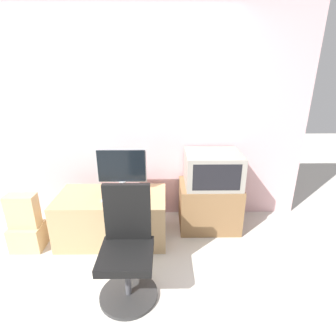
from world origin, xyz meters
TOP-DOWN VIEW (x-y plane):
  - ground_plane at (0.00, 0.00)m, footprint 12.00×12.00m
  - wall_back at (0.00, 1.32)m, footprint 4.40×0.05m
  - desk at (-0.13, 0.75)m, footprint 1.20×0.64m
  - side_stand at (1.00, 0.98)m, footprint 0.71×0.54m
  - main_monitor at (-0.02, 0.89)m, footprint 0.56×0.22m
  - keyboard at (-0.02, 0.64)m, footprint 0.38×0.11m
  - mouse at (0.23, 0.66)m, footprint 0.06×0.04m
  - crt_tv at (1.02, 0.99)m, footprint 0.63×0.55m
  - office_chair at (0.15, -0.06)m, footprint 0.50×0.50m
  - cardboard_box_lower at (-1.02, 0.56)m, footprint 0.33×0.26m
  - cardboard_box_upper at (-1.02, 0.56)m, footprint 0.30×0.15m

SIDE VIEW (x-z plane):
  - ground_plane at x=0.00m, z-range 0.00..0.00m
  - cardboard_box_lower at x=-1.02m, z-range 0.00..0.27m
  - desk at x=-0.13m, z-range 0.00..0.54m
  - side_stand at x=1.00m, z-range 0.00..0.56m
  - office_chair at x=0.15m, z-range -0.07..0.90m
  - cardboard_box_upper at x=-1.02m, z-range 0.27..0.63m
  - keyboard at x=-0.02m, z-range 0.54..0.55m
  - mouse at x=0.23m, z-range 0.54..0.56m
  - crt_tv at x=1.02m, z-range 0.56..0.95m
  - main_monitor at x=-0.02m, z-range 0.54..1.03m
  - wall_back at x=0.00m, z-range 0.00..2.60m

